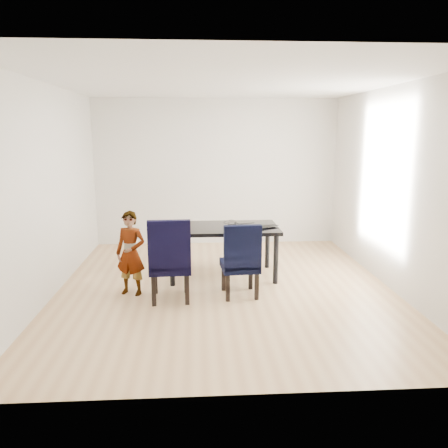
{
  "coord_description": "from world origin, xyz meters",
  "views": [
    {
      "loc": [
        -0.37,
        -5.66,
        2.09
      ],
      "look_at": [
        0.0,
        0.2,
        0.85
      ],
      "focal_mm": 35.0,
      "sensor_mm": 36.0,
      "label": 1
    }
  ],
  "objects": [
    {
      "name": "child",
      "position": [
        -1.23,
        -0.15,
        0.55
      ],
      "size": [
        0.47,
        0.38,
        1.1
      ],
      "primitive_type": "imported",
      "rotation": [
        0.0,
        0.0,
        -0.32
      ],
      "color": "orange",
      "rests_on": "floor"
    },
    {
      "name": "cable_tangle",
      "position": [
        0.16,
        0.66,
        0.75
      ],
      "size": [
        0.19,
        0.19,
        0.01
      ],
      "primitive_type": "torus",
      "rotation": [
        0.0,
        0.0,
        -0.24
      ],
      "color": "black",
      "rests_on": "dining_table"
    },
    {
      "name": "ceiling",
      "position": [
        0.0,
        0.0,
        2.71
      ],
      "size": [
        4.5,
        5.0,
        0.01
      ],
      "primitive_type": "cube",
      "color": "white",
      "rests_on": "wall_back"
    },
    {
      "name": "plate",
      "position": [
        -0.63,
        0.28,
        0.76
      ],
      "size": [
        0.33,
        0.33,
        0.02
      ],
      "primitive_type": "cylinder",
      "rotation": [
        0.0,
        0.0,
        -0.1
      ],
      "color": "white",
      "rests_on": "dining_table"
    },
    {
      "name": "wall_back",
      "position": [
        0.0,
        2.5,
        1.35
      ],
      "size": [
        4.5,
        0.01,
        2.7
      ],
      "primitive_type": "cube",
      "color": "silver",
      "rests_on": "ground"
    },
    {
      "name": "chair_left",
      "position": [
        -0.72,
        -0.36,
        0.53
      ],
      "size": [
        0.54,
        0.56,
        1.07
      ],
      "primitive_type": "cube",
      "rotation": [
        0.0,
        0.0,
        0.05
      ],
      "color": "black",
      "rests_on": "floor"
    },
    {
      "name": "floor",
      "position": [
        0.0,
        0.0,
        -0.01
      ],
      "size": [
        4.5,
        5.0,
        0.01
      ],
      "primitive_type": "cube",
      "color": "tan",
      "rests_on": "ground"
    },
    {
      "name": "wall_left",
      "position": [
        -2.25,
        0.0,
        1.35
      ],
      "size": [
        0.01,
        5.0,
        2.7
      ],
      "primitive_type": "cube",
      "color": "white",
      "rests_on": "ground"
    },
    {
      "name": "sandwich",
      "position": [
        -0.63,
        0.26,
        0.79
      ],
      "size": [
        0.13,
        0.06,
        0.05
      ],
      "primitive_type": "ellipsoid",
      "rotation": [
        0.0,
        0.0,
        0.02
      ],
      "color": "olive",
      "rests_on": "plate"
    },
    {
      "name": "wall_right",
      "position": [
        2.25,
        0.0,
        1.35
      ],
      "size": [
        0.01,
        5.0,
        2.7
      ],
      "primitive_type": "cube",
      "color": "silver",
      "rests_on": "ground"
    },
    {
      "name": "chair_right",
      "position": [
        0.17,
        -0.28,
        0.49
      ],
      "size": [
        0.5,
        0.52,
        0.97
      ],
      "primitive_type": "cube",
      "rotation": [
        0.0,
        0.0,
        0.08
      ],
      "color": "black",
      "rests_on": "floor"
    },
    {
      "name": "dining_table",
      "position": [
        0.0,
        0.5,
        0.38
      ],
      "size": [
        1.6,
        0.9,
        0.75
      ],
      "primitive_type": "cube",
      "color": "black",
      "rests_on": "floor"
    },
    {
      "name": "wall_front",
      "position": [
        0.0,
        -2.5,
        1.35
      ],
      "size": [
        4.5,
        0.01,
        2.7
      ],
      "primitive_type": "cube",
      "color": "silver",
      "rests_on": "ground"
    },
    {
      "name": "laptop",
      "position": [
        0.63,
        0.44,
        0.76
      ],
      "size": [
        0.36,
        0.32,
        0.02
      ],
      "primitive_type": "imported",
      "rotation": [
        0.0,
        0.0,
        3.66
      ],
      "color": "black",
      "rests_on": "dining_table"
    }
  ]
}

